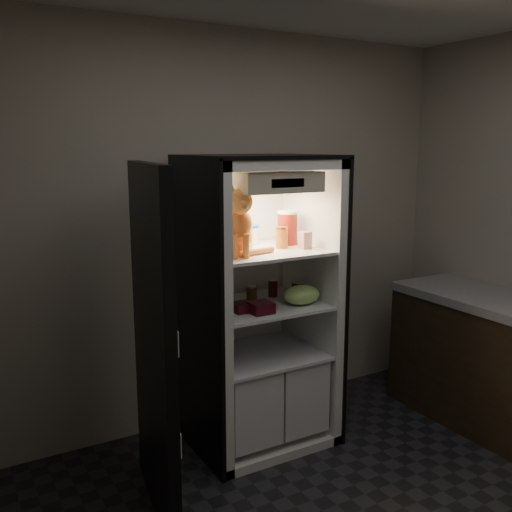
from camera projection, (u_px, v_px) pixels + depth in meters
The scene contains 16 objects.
room_shell at pixel (422, 221), 2.38m from camera, with size 3.60×3.60×3.60m.
refrigerator at pixel (256, 323), 3.71m from camera, with size 0.90×0.72×1.88m.
fridge_door at pixel (154, 348), 2.91m from camera, with size 0.20×0.87×1.85m.
tabby_cat at pixel (235, 228), 3.36m from camera, with size 0.36×0.43×0.44m.
parmesan_shaker at pixel (247, 234), 3.58m from camera, with size 0.07×0.07×0.18m.
mayo_tub at pixel (251, 235), 3.72m from camera, with size 0.09×0.09×0.13m.
salsa_jar at pixel (282, 237), 3.60m from camera, with size 0.08×0.08×0.14m.
pepper_jar at pixel (287, 228), 3.72m from camera, with size 0.13×0.13×0.22m.
cream_carton at pixel (305, 240), 3.58m from camera, with size 0.06×0.06×0.11m, color silver.
soda_can_a at pixel (273, 288), 3.79m from camera, with size 0.06×0.06×0.11m.
soda_can_b at pixel (300, 291), 3.73m from camera, with size 0.06×0.06×0.11m.
soda_can_c at pixel (297, 292), 3.66m from camera, with size 0.07×0.07×0.13m.
condiment_jar at pixel (252, 293), 3.70m from camera, with size 0.07×0.07×0.10m.
grape_bag at pixel (302, 295), 3.60m from camera, with size 0.25×0.18×0.12m, color #9DCA5E.
berry_box_left at pixel (242, 307), 3.44m from camera, with size 0.11×0.11×0.06m, color #480C1A.
berry_box_right at pixel (261, 308), 3.42m from camera, with size 0.13×0.13×0.07m, color #480C1A.
Camera 1 is at (-1.78, -1.70, 1.93)m, focal length 40.00 mm.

